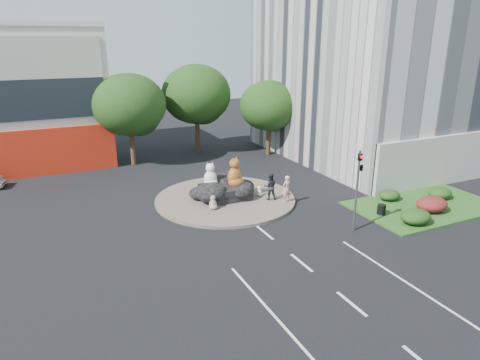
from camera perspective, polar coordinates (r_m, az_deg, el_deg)
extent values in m
plane|color=black|center=(22.82, 8.20, -10.87)|extent=(120.00, 120.00, 0.00)
cylinder|color=brown|center=(30.79, -1.98, -2.54)|extent=(10.00, 10.00, 0.20)
cube|color=#20531B|center=(32.28, 23.35, -3.17)|extent=(10.00, 6.00, 0.12)
cylinder|color=#382314|center=(40.21, -14.15, 4.56)|extent=(0.44, 0.44, 3.74)
ellipsoid|color=black|center=(39.54, -14.56, 9.70)|extent=(6.46, 6.46, 5.49)
sphere|color=black|center=(40.30, -13.48, 8.72)|extent=(4.25, 4.25, 4.25)
sphere|color=black|center=(39.21, -15.41, 8.68)|extent=(3.74, 3.74, 3.74)
cylinder|color=#382314|center=(43.86, -5.68, 6.29)|extent=(0.44, 0.44, 3.96)
ellipsoid|color=black|center=(43.23, -5.84, 11.31)|extent=(6.84, 6.84, 5.81)
sphere|color=black|center=(44.08, -5.03, 10.29)|extent=(4.50, 4.50, 4.50)
sphere|color=black|center=(42.80, -6.58, 10.37)|extent=(3.96, 3.96, 3.96)
cylinder|color=#382314|center=(42.78, 3.79, 5.58)|extent=(0.44, 0.44, 3.30)
ellipsoid|color=black|center=(42.18, 3.89, 9.86)|extent=(5.70, 5.70, 4.84)
sphere|color=black|center=(43.12, 4.48, 9.02)|extent=(3.75, 3.75, 3.75)
sphere|color=black|center=(41.67, 3.22, 9.03)|extent=(3.30, 3.30, 3.30)
ellipsoid|color=black|center=(28.75, 22.38, -4.53)|extent=(2.00, 1.60, 0.90)
ellipsoid|color=#511515|center=(31.13, 24.21, -2.96)|extent=(2.20, 1.76, 0.99)
ellipsoid|color=black|center=(33.90, 25.09, -1.58)|extent=(1.80, 1.44, 0.81)
ellipsoid|color=black|center=(32.23, 19.31, -1.91)|extent=(1.60, 1.28, 0.72)
cylinder|color=#595B60|center=(26.07, 15.28, -1.52)|extent=(0.14, 0.14, 5.00)
imported|color=black|center=(25.56, 15.60, 2.07)|extent=(0.21, 0.26, 1.30)
imported|color=black|center=(25.74, 15.90, 1.69)|extent=(0.26, 1.24, 0.50)
sphere|color=red|center=(25.31, 15.95, 2.94)|extent=(0.18, 0.18, 0.18)
cylinder|color=#595B60|center=(35.19, 19.26, 5.73)|extent=(0.18, 0.18, 8.00)
cylinder|color=#595B60|center=(33.91, 18.73, 12.21)|extent=(2.00, 0.12, 0.12)
cube|color=silver|center=(33.24, 17.43, 12.06)|extent=(0.50, 0.22, 0.12)
imported|color=pink|center=(29.86, 6.20, -1.16)|extent=(0.78, 0.61, 1.90)
imported|color=black|center=(30.18, 4.04, -0.87)|extent=(1.14, 1.03, 1.92)
cylinder|color=black|center=(29.50, 18.34, -3.74)|extent=(0.71, 0.71, 0.65)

